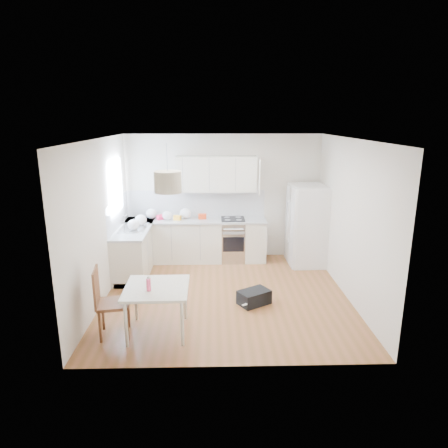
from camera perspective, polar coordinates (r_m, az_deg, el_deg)
name	(u,v)px	position (r m, az deg, el deg)	size (l,w,h in m)	color
floor	(226,295)	(7.16, 0.32, -10.08)	(4.20, 4.20, 0.00)	brown
ceiling	(226,139)	(6.49, 0.35, 12.06)	(4.20, 4.20, 0.00)	white
wall_back	(223,197)	(8.74, -0.10, 3.90)	(4.20, 4.20, 0.00)	beige
wall_left	(101,222)	(6.96, -17.23, 0.31)	(4.20, 4.20, 0.00)	beige
wall_right	(350,220)	(7.08, 17.58, 0.54)	(4.20, 4.20, 0.00)	beige
window_glassblock	(116,186)	(7.96, -15.20, 5.20)	(0.02, 1.00, 1.00)	#BFE0F9
cabinets_back	(196,241)	(8.68, -4.02, -2.42)	(3.00, 0.60, 0.88)	beige
cabinets_left	(135,250)	(8.26, -12.56, -3.67)	(0.60, 1.80, 0.88)	beige
counter_back	(196,220)	(8.56, -4.07, 0.52)	(3.02, 0.64, 0.04)	#A0A3A5
counter_left	(134,228)	(8.13, -12.74, -0.60)	(0.64, 1.82, 0.04)	#A0A3A5
backsplash_back	(196,203)	(8.77, -4.03, 2.96)	(3.00, 0.01, 0.58)	white
backsplash_left	(118,213)	(8.11, -14.90, 1.50)	(0.01, 1.80, 0.58)	white
upper_cabinets	(216,174)	(8.50, -1.10, 7.16)	(1.70, 0.32, 0.75)	beige
range_oven	(233,241)	(8.68, 1.27, -2.38)	(0.50, 0.61, 0.88)	#B7BABC
sink	(133,228)	(8.08, -12.81, -0.59)	(0.50, 0.80, 0.16)	#B7BABC
refrigerator	(307,225)	(8.55, 11.81, -0.16)	(0.82, 0.85, 1.69)	white
dining_table	(157,292)	(5.83, -9.59, -9.54)	(0.91, 0.91, 0.71)	#BDB6A1
dining_chair	(113,302)	(5.94, -15.53, -10.69)	(0.43, 0.43, 1.02)	#4E2B17
drink_bottle	(149,283)	(5.66, -10.73, -8.35)	(0.06, 0.06, 0.22)	#F2436E
gym_bag	(254,297)	(6.81, 4.32, -10.38)	(0.51, 0.33, 0.23)	black
pendant_lamp	(168,182)	(5.52, -8.02, 5.97)	(0.37, 0.37, 0.29)	#B7A98D
grocery_bag_a	(151,214)	(8.71, -10.35, 1.44)	(0.24, 0.20, 0.22)	white
grocery_bag_b	(167,215)	(8.57, -8.13, 1.21)	(0.21, 0.18, 0.19)	white
grocery_bag_c	(185,213)	(8.63, -5.53, 1.51)	(0.25, 0.21, 0.22)	white
grocery_bag_d	(141,220)	(8.24, -11.81, 0.58)	(0.24, 0.20, 0.21)	white
grocery_bag_e	(134,225)	(7.91, -12.80, -0.10)	(0.23, 0.20, 0.21)	white
snack_orange	(202,216)	(8.57, -3.13, 1.09)	(0.16, 0.10, 0.11)	red
snack_yellow	(177,218)	(8.53, -6.68, 0.89)	(0.15, 0.09, 0.10)	#F9AA27
snack_red	(160,217)	(8.62, -9.07, 0.96)	(0.15, 0.09, 0.10)	#DE1B43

